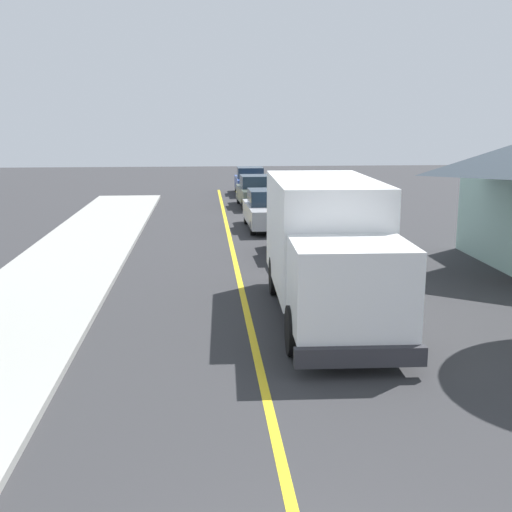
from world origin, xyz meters
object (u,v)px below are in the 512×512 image
Objects in this scene: parked_car_mid at (268,210)px; parked_car_furthest at (250,181)px; parked_car_near at (301,234)px; parked_car_far at (256,192)px; box_truck at (327,243)px.

parked_car_mid is 1.01× the size of parked_car_furthest.
parked_car_near is 0.99× the size of parked_car_far.
box_truck is 1.63× the size of parked_car_near.
parked_car_near is 1.01× the size of parked_car_furthest.
parked_car_mid is 0.99× the size of parked_car_far.
parked_car_near and parked_car_mid have the same top height.
parked_car_far is at bearing -91.25° from parked_car_furthest.
box_truck is 19.53m from parked_car_far.
parked_car_near is 5.90m from parked_car_mid.
parked_car_far is at bearing 90.21° from box_truck.
box_truck is 1.63× the size of parked_car_mid.
box_truck is 1.64× the size of parked_car_furthest.
parked_car_mid is at bearing 90.67° from box_truck.
parked_car_near is (0.40, 6.52, -0.97)m from box_truck.
parked_car_far is at bearing 92.05° from parked_car_near.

